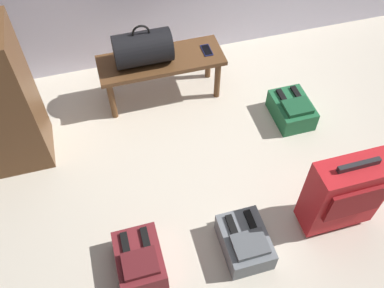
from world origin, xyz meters
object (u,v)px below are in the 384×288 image
duffel_bag_black (143,48)px  cell_phone (207,50)px  bench (161,65)px  backpack_green (292,110)px  backpack_maroon (140,260)px  backpack_grey (245,242)px  suitcase_upright_red (344,194)px

duffel_bag_black → cell_phone: 0.53m
bench → backpack_green: (0.95, -0.54, -0.25)m
backpack_maroon → backpack_grey: bearing=-5.3°
suitcase_upright_red → backpack_green: bearing=82.4°
suitcase_upright_red → bench: bearing=118.9°
cell_phone → backpack_grey: 1.56m
bench → backpack_grey: size_ratio=2.63×
suitcase_upright_red → backpack_green: suitcase_upright_red is taller
backpack_maroon → backpack_green: 1.70m
bench → cell_phone: 0.39m
duffel_bag_black → backpack_grey: (0.31, -1.52, -0.44)m
duffel_bag_black → suitcase_upright_red: 1.78m
duffel_bag_black → bench: bearing=0.0°
cell_phone → bench: bearing=179.4°
bench → backpack_grey: bench is taller
duffel_bag_black → backpack_grey: bearing=-78.5°
suitcase_upright_red → backpack_maroon: size_ratio=1.72×
suitcase_upright_red → backpack_green: (0.13, 0.95, -0.24)m
backpack_maroon → backpack_grey: 0.67m
bench → suitcase_upright_red: (0.82, -1.49, -0.00)m
cell_phone → backpack_maroon: 1.72m
backpack_maroon → backpack_green: same height
backpack_grey → backpack_green: bearing=51.9°
backpack_maroon → cell_phone: bearing=59.1°
cell_phone → backpack_maroon: cell_phone is taller
suitcase_upright_red → backpack_green: 0.99m
backpack_green → cell_phone: bearing=136.6°
cell_phone → duffel_bag_black: bearing=179.5°
backpack_grey → cell_phone: bearing=82.4°
bench → cell_phone: bearing=-0.6°
duffel_bag_black → backpack_grey: 1.61m
backpack_maroon → duffel_bag_black: bearing=76.2°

